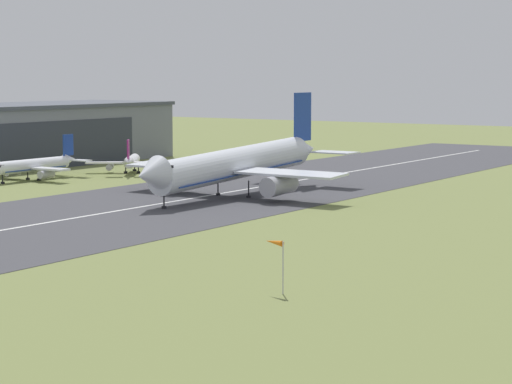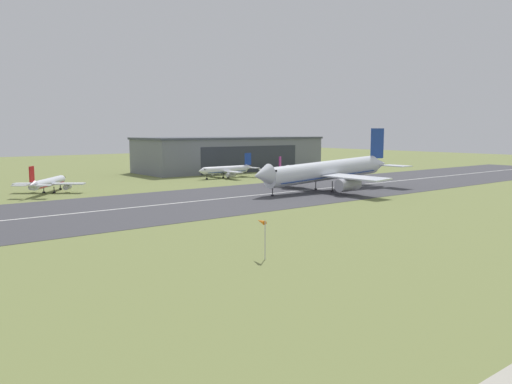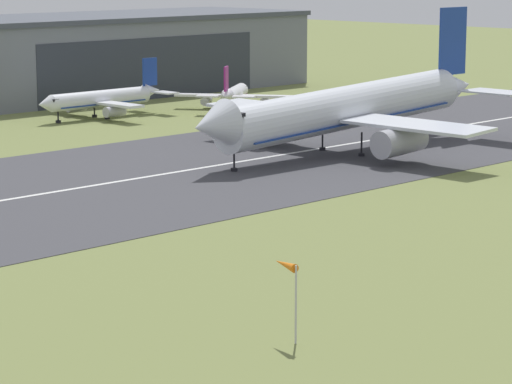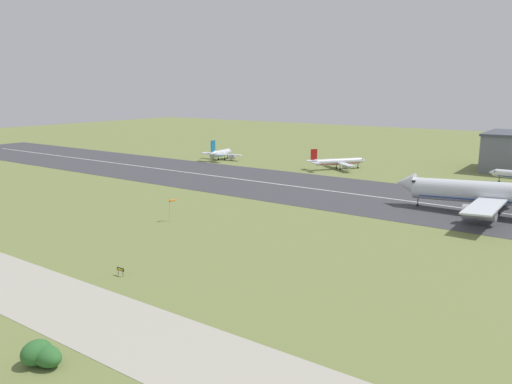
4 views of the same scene
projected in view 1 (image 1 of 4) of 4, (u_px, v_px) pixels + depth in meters
ground_plane at (392, 288)px, 103.64m from camera, size 659.19×659.19×0.00m
hangar_building at (18, 135)px, 245.69m from camera, size 86.04×30.50×15.00m
airplane_landing at (236, 165)px, 181.48m from camera, size 54.99×44.96×18.59m
airplane_parked_centre at (132, 162)px, 224.88m from camera, size 17.68×18.42×8.05m
airplane_parked_far_east at (34, 166)px, 210.08m from camera, size 24.78×19.85×9.20m
windsock_pole at (275, 245)px, 101.10m from camera, size 1.25×2.71×5.45m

